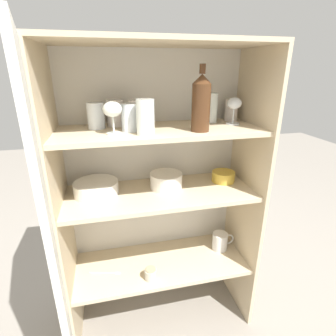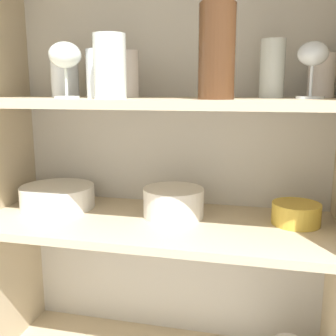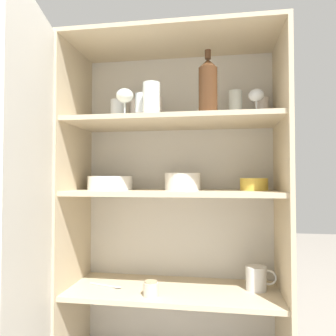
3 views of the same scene
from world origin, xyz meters
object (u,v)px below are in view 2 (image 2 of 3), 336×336
(mixing_bowl_large, at_px, (174,201))
(serving_bowl_small, at_px, (296,213))
(plate_stack_white, at_px, (58,197))
(wine_bottle, at_px, (217,42))

(mixing_bowl_large, xyz_separation_m, serving_bowl_small, (0.31, 0.01, -0.01))
(mixing_bowl_large, bearing_deg, plate_stack_white, 179.39)
(wine_bottle, relative_size, serving_bowl_small, 2.23)
(plate_stack_white, xyz_separation_m, mixing_bowl_large, (0.34, -0.00, 0.01))
(wine_bottle, xyz_separation_m, mixing_bowl_large, (-0.12, 0.13, -0.39))
(plate_stack_white, distance_m, serving_bowl_small, 0.65)
(wine_bottle, bearing_deg, serving_bowl_small, 35.32)
(mixing_bowl_large, bearing_deg, wine_bottle, -46.93)
(plate_stack_white, distance_m, mixing_bowl_large, 0.34)
(plate_stack_white, bearing_deg, serving_bowl_small, 0.44)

